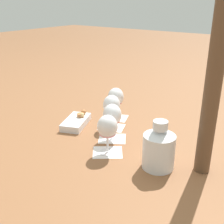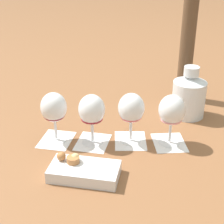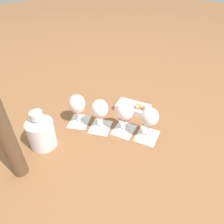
% 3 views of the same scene
% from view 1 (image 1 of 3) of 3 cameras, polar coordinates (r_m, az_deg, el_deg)
% --- Properties ---
extents(ground_plane, '(8.00, 8.00, 0.00)m').
position_cam_1_polar(ground_plane, '(1.26, -0.05, -4.24)').
color(ground_plane, brown).
extents(tasting_card_0, '(0.14, 0.15, 0.00)m').
position_cam_1_polar(tasting_card_0, '(1.11, -0.90, -8.16)').
color(tasting_card_0, white).
rests_on(tasting_card_0, ground_plane).
extents(tasting_card_1, '(0.14, 0.15, 0.00)m').
position_cam_1_polar(tasting_card_1, '(1.21, 0.04, -5.39)').
color(tasting_card_1, white).
rests_on(tasting_card_1, ground_plane).
extents(tasting_card_2, '(0.13, 0.14, 0.00)m').
position_cam_1_polar(tasting_card_2, '(1.32, -0.09, -3.07)').
color(tasting_card_2, white).
rests_on(tasting_card_2, ground_plane).
extents(tasting_card_3, '(0.13, 0.14, 0.00)m').
position_cam_1_polar(tasting_card_3, '(1.42, 0.74, -1.15)').
color(tasting_card_3, white).
rests_on(tasting_card_3, ground_plane).
extents(wine_glass_0, '(0.08, 0.08, 0.16)m').
position_cam_1_polar(wine_glass_0, '(1.06, -0.93, -3.31)').
color(wine_glass_0, white).
rests_on(wine_glass_0, tasting_card_0).
extents(wine_glass_1, '(0.08, 0.08, 0.16)m').
position_cam_1_polar(wine_glass_1, '(1.17, 0.04, -0.89)').
color(wine_glass_1, white).
rests_on(wine_glass_1, tasting_card_1).
extents(wine_glass_2, '(0.08, 0.08, 0.16)m').
position_cam_1_polar(wine_glass_2, '(1.28, -0.09, 1.16)').
color(wine_glass_2, white).
rests_on(wine_glass_2, tasting_card_2).
extents(wine_glass_3, '(0.08, 0.08, 0.16)m').
position_cam_1_polar(wine_glass_3, '(1.38, 0.77, 2.79)').
color(wine_glass_3, white).
rests_on(wine_glass_3, tasting_card_3).
extents(ceramic_vase, '(0.11, 0.11, 0.18)m').
position_cam_1_polar(ceramic_vase, '(1.00, 9.49, -7.17)').
color(ceramic_vase, silver).
rests_on(ceramic_vase, ground_plane).
extents(snack_dish, '(0.20, 0.15, 0.06)m').
position_cam_1_polar(snack_dish, '(1.34, -7.24, -1.94)').
color(snack_dish, silver).
rests_on(snack_dish, ground_plane).
extents(umbrella_pole, '(0.05, 0.05, 1.07)m').
position_cam_1_polar(umbrella_pole, '(0.90, 21.80, 19.02)').
color(umbrella_pole, brown).
rests_on(umbrella_pole, ground_plane).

